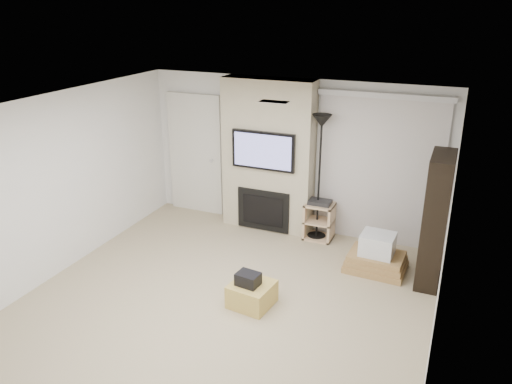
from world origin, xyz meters
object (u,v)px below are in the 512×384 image
at_px(ottoman, 252,294).
at_px(av_stand, 319,219).
at_px(floor_lamp, 321,142).
at_px(bookshelf, 435,220).
at_px(box_stack, 376,256).

xyz_separation_m(ottoman, av_stand, (0.25, 2.16, 0.20)).
relative_size(floor_lamp, bookshelf, 1.13).
bearing_deg(ottoman, av_stand, 83.51).
xyz_separation_m(floor_lamp, av_stand, (0.04, -0.02, -1.25)).
distance_m(ottoman, bookshelf, 2.61).
height_order(ottoman, av_stand, av_stand).
bearing_deg(av_stand, box_stack, -32.56).
bearing_deg(av_stand, floor_lamp, 149.98).
bearing_deg(ottoman, bookshelf, 36.97).
bearing_deg(av_stand, ottoman, -96.49).
bearing_deg(bookshelf, box_stack, -179.40).
bearing_deg(box_stack, floor_lamp, 147.53).
distance_m(floor_lamp, bookshelf, 2.04).
bearing_deg(floor_lamp, av_stand, -30.02).
height_order(floor_lamp, box_stack, floor_lamp).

